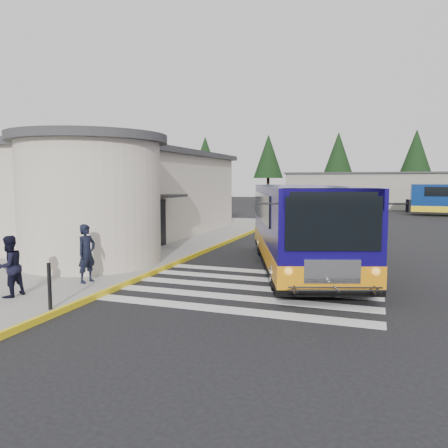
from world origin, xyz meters
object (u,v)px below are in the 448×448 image
(pedestrian_a, at_px, (87,253))
(pedestrian_b, at_px, (9,266))
(transit_bus, at_px, (301,229))
(bollard, at_px, (50,286))

(pedestrian_a, relative_size, pedestrian_b, 1.08)
(transit_bus, xyz_separation_m, pedestrian_b, (-6.65, -7.07, -0.49))
(transit_bus, xyz_separation_m, bollard, (-4.80, -7.68, -0.74))
(transit_bus, xyz_separation_m, pedestrian_a, (-5.73, -4.99, -0.42))
(pedestrian_b, bearing_deg, bollard, 76.72)
(transit_bus, distance_m, pedestrian_a, 7.60)
(pedestrian_a, height_order, bollard, pedestrian_a)
(transit_bus, bearing_deg, pedestrian_a, -157.33)
(pedestrian_b, distance_m, bollard, 1.96)
(pedestrian_a, relative_size, bollard, 1.56)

